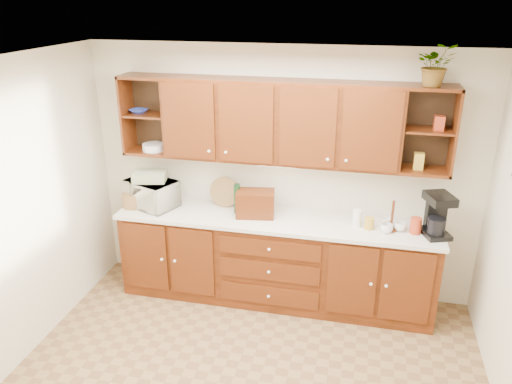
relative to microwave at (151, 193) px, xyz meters
The scene contains 22 objects.
ceiling 2.49m from the microwave, 47.49° to the right, with size 4.00×4.00×0.00m, color white.
back_wall 1.38m from the microwave, 12.54° to the left, with size 4.00×4.00×0.00m, color beige.
base_cabinets 1.48m from the microwave, ahead, with size 3.20×0.60×0.90m, color #331605.
countertop 1.34m from the microwave, ahead, with size 3.24×0.64×0.04m, color white.
upper_cabinets 1.57m from the microwave, ahead, with size 3.20×0.33×0.80m.
undercabinet_light 1.39m from the microwave, ahead, with size 0.40×0.05×0.03m, color white.
wicker_basket 0.21m from the microwave, 163.23° to the right, with size 0.23×0.23×0.15m, color olive.
microwave is the anchor object (origin of this frame).
towel_stack 0.19m from the microwave, ahead, with size 0.33×0.24×0.10m, color #EED670.
wine_bottle 0.93m from the microwave, ahead, with size 0.06×0.06×0.31m, color black.
woven_tray 0.78m from the microwave, 12.87° to the left, with size 0.32×0.32×0.02m, color olive.
bread_box 1.12m from the microwave, ahead, with size 0.38×0.24×0.26m, color #331605.
mug_tree 2.46m from the microwave, ahead, with size 0.23×0.25×0.30m.
canister_red 2.68m from the microwave, ahead, with size 0.11×0.11×0.15m, color #B03519.
canister_white 2.13m from the microwave, ahead, with size 0.08×0.08×0.17m, color white.
canister_yellow 2.25m from the microwave, ahead, with size 0.09×0.09×0.12m, color gold.
coffee_maker 2.85m from the microwave, ahead, with size 0.30×0.35×0.41m.
bowl_stack 0.86m from the microwave, 134.53° to the left, with size 0.18×0.18×0.04m, color #283993.
plate_stack 0.49m from the microwave, 84.35° to the left, with size 0.23×0.23×0.07m, color white.
pantry_box_yellow 2.70m from the microwave, ahead, with size 0.09×0.07×0.16m, color gold.
pantry_box_red 2.92m from the microwave, ahead, with size 0.09×0.08×0.13m, color #B03519.
potted_plant 3.02m from the microwave, ahead, with size 0.33×0.28×0.36m, color #999999.
Camera 1 is at (0.82, -3.04, 3.05)m, focal length 35.00 mm.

